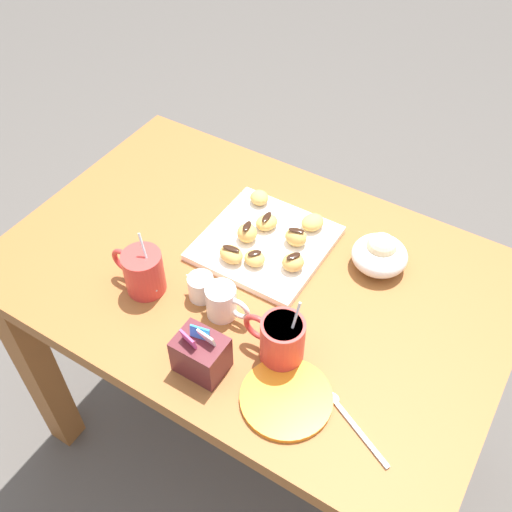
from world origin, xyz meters
The scene contains 25 objects.
ground_plane centered at (0.00, 0.00, 0.00)m, with size 8.00×8.00×0.00m, color #514C47.
dining_table centered at (0.00, 0.00, 0.59)m, with size 1.06×0.70×0.72m.
pastry_plate_square centered at (0.02, -0.08, 0.73)m, with size 0.26×0.26×0.02m, color white.
coffee_mug_red_left centered at (-0.16, 0.15, 0.78)m, with size 0.12×0.08×0.15m.
coffee_mug_red_right centered at (0.16, 0.15, 0.78)m, with size 0.12×0.08×0.15m.
cream_pitcher_white centered at (-0.01, 0.13, 0.76)m, with size 0.10×0.06×0.07m.
sugar_caddy centered at (-0.05, 0.25, 0.77)m, with size 0.09×0.07×0.11m.
ice_cream_bowl centered at (-0.22, -0.15, 0.76)m, with size 0.12×0.12×0.09m.
chocolate_sauce_pitcher centered at (0.05, 0.11, 0.76)m, with size 0.09×0.05×0.06m.
saucer_orange_left centered at (-0.21, 0.23, 0.73)m, with size 0.16×0.16×0.01m, color orange.
loose_spoon_near_saucer centered at (-0.32, 0.21, 0.73)m, with size 0.15×0.08×0.01m.
beignet_0 centered at (0.05, 0.01, 0.76)m, with size 0.06×0.04×0.03m, color #DBA351.
chocolate_drizzle_0 centered at (0.05, 0.01, 0.77)m, with size 0.04×0.01×0.01m, color black.
beignet_1 centered at (-0.04, -0.10, 0.76)m, with size 0.05×0.04×0.04m, color #DBA351.
chocolate_drizzle_1 centered at (-0.04, -0.10, 0.78)m, with size 0.03×0.01×0.01m, color black.
beignet_2 centered at (-0.05, -0.17, 0.76)m, with size 0.05×0.05×0.03m, color #DBA351.
beignet_3 centered at (-0.07, -0.04, 0.76)m, with size 0.05×0.04×0.03m, color #DBA351.
chocolate_drizzle_3 centered at (-0.07, -0.04, 0.78)m, with size 0.03×0.02×0.01m, color black.
beignet_4 centered at (0.00, -0.01, 0.75)m, with size 0.04×0.05×0.03m, color #DBA351.
chocolate_drizzle_4 centered at (0.00, -0.01, 0.77)m, with size 0.03×0.02×0.01m, color black.
beignet_5 centered at (0.03, -0.11, 0.76)m, with size 0.05×0.04×0.03m, color #DBA351.
chocolate_drizzle_5 centered at (0.03, -0.11, 0.77)m, with size 0.04×0.01×0.01m, color black.
beignet_6 centered at (0.05, -0.06, 0.76)m, with size 0.05×0.04×0.04m, color #DBA351.
chocolate_drizzle_6 centered at (0.05, -0.06, 0.78)m, with size 0.03×0.02×0.01m, color black.
beignet_7 centered at (0.09, -0.17, 0.76)m, with size 0.04×0.04×0.03m, color #DBA351.
Camera 1 is at (-0.44, 0.70, 1.66)m, focal length 41.63 mm.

